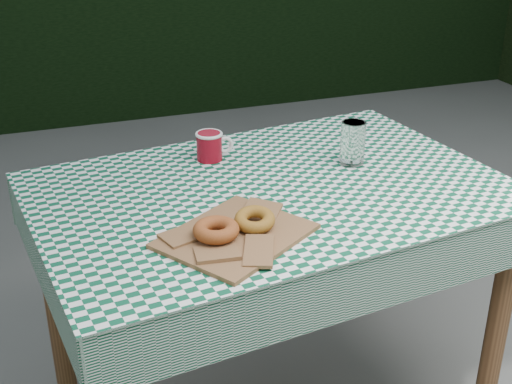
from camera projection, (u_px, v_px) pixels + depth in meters
table at (270, 308)px, 1.96m from camera, size 1.29×0.94×0.75m
tablecloth at (271, 188)px, 1.80m from camera, size 1.31×0.97×0.01m
paper_bag at (236, 235)px, 1.55m from camera, size 0.40×0.38×0.02m
bagel_front at (216, 230)px, 1.52m from camera, size 0.11×0.11×0.03m
bagel_back at (255, 220)px, 1.57m from camera, size 0.12×0.12×0.03m
coffee_mug at (209, 146)px, 1.95m from camera, size 0.16×0.16×0.08m
drinking_glass at (353, 143)px, 1.92m from camera, size 0.09×0.09×0.12m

